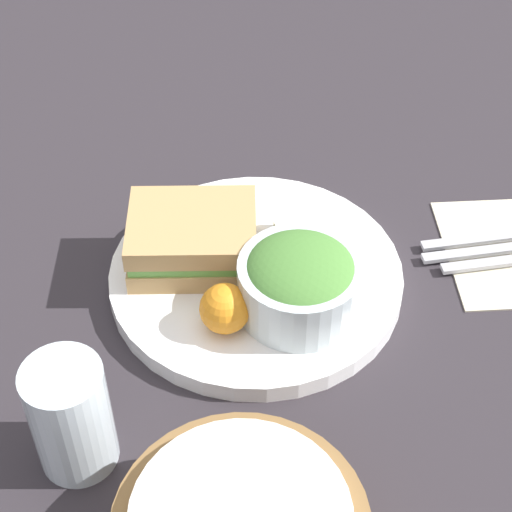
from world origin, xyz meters
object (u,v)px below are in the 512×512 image
(salad_bowl, at_px, (300,281))
(fork, at_px, (510,236))
(dressing_cup, at_px, (298,230))
(sandwich, at_px, (193,239))
(drink_glass, at_px, (71,417))
(plate, at_px, (256,277))

(salad_bowl, bearing_deg, fork, -157.46)
(dressing_cup, relative_size, fork, 0.26)
(sandwich, height_order, dressing_cup, sandwich)
(salad_bowl, bearing_deg, drink_glass, 34.85)
(sandwich, xyz_separation_m, drink_glass, (0.10, 0.21, 0.01))
(dressing_cup, distance_m, fork, 0.23)
(drink_glass, distance_m, fork, 0.50)
(plate, distance_m, sandwich, 0.08)
(fork, bearing_deg, plate, -176.33)
(plate, relative_size, sandwich, 2.26)
(sandwich, bearing_deg, dressing_cup, -171.10)
(dressing_cup, relative_size, drink_glass, 0.47)
(drink_glass, height_order, fork, drink_glass)
(plate, height_order, salad_bowl, salad_bowl)
(plate, relative_size, salad_bowl, 2.51)
(salad_bowl, height_order, drink_glass, drink_glass)
(salad_bowl, xyz_separation_m, fork, (-0.24, -0.10, -0.05))
(fork, bearing_deg, dressing_cup, 176.04)
(plate, xyz_separation_m, salad_bowl, (-0.04, 0.05, 0.05))
(plate, bearing_deg, dressing_cup, -139.84)
(salad_bowl, xyz_separation_m, drink_glass, (0.20, 0.14, 0.00))
(salad_bowl, relative_size, dressing_cup, 2.28)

